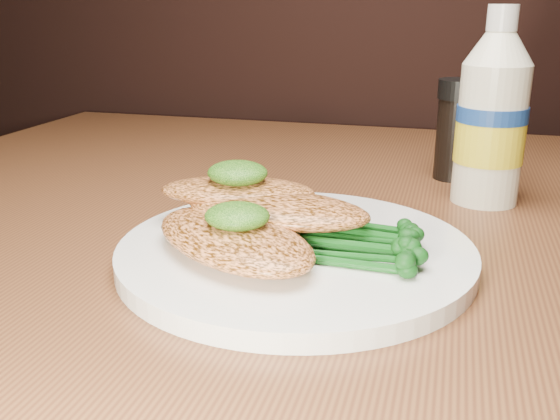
# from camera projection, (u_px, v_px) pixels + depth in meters

# --- Properties ---
(plate) EXTENTS (0.27, 0.27, 0.01)m
(plate) POSITION_uv_depth(u_px,v_px,m) (296.00, 252.00, 0.47)
(plate) COLOR white
(plate) RESTS_ON dining_table
(chicken_front) EXTENTS (0.17, 0.16, 0.02)m
(chicken_front) POSITION_uv_depth(u_px,v_px,m) (233.00, 239.00, 0.45)
(chicken_front) COLOR #F68D4E
(chicken_front) RESTS_ON plate
(chicken_mid) EXTENTS (0.16, 0.09, 0.02)m
(chicken_mid) POSITION_uv_depth(u_px,v_px,m) (276.00, 209.00, 0.48)
(chicken_mid) COLOR #F68D4E
(chicken_mid) RESTS_ON plate
(chicken_back) EXTENTS (0.14, 0.08, 0.02)m
(chicken_back) POSITION_uv_depth(u_px,v_px,m) (238.00, 191.00, 0.51)
(chicken_back) COLOR #F68D4E
(chicken_back) RESTS_ON plate
(pesto_front) EXTENTS (0.05, 0.04, 0.02)m
(pesto_front) POSITION_uv_depth(u_px,v_px,m) (237.00, 216.00, 0.44)
(pesto_front) COLOR #083307
(pesto_front) RESTS_ON chicken_front
(pesto_back) EXTENTS (0.05, 0.05, 0.02)m
(pesto_back) POSITION_uv_depth(u_px,v_px,m) (237.00, 173.00, 0.50)
(pesto_back) COLOR #083307
(pesto_back) RESTS_ON chicken_back
(broccolini_bundle) EXTENTS (0.14, 0.12, 0.02)m
(broccolini_bundle) POSITION_uv_depth(u_px,v_px,m) (350.00, 236.00, 0.46)
(broccolini_bundle) COLOR #104C14
(broccolini_bundle) RESTS_ON plate
(mayo_bottle) EXTENTS (0.07, 0.07, 0.19)m
(mayo_bottle) POSITION_uv_depth(u_px,v_px,m) (493.00, 107.00, 0.59)
(mayo_bottle) COLOR #EFE9CB
(mayo_bottle) RESTS_ON dining_table
(pepper_grinder) EXTENTS (0.05, 0.05, 0.11)m
(pepper_grinder) POSITION_uv_depth(u_px,v_px,m) (456.00, 130.00, 0.68)
(pepper_grinder) COLOR black
(pepper_grinder) RESTS_ON dining_table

